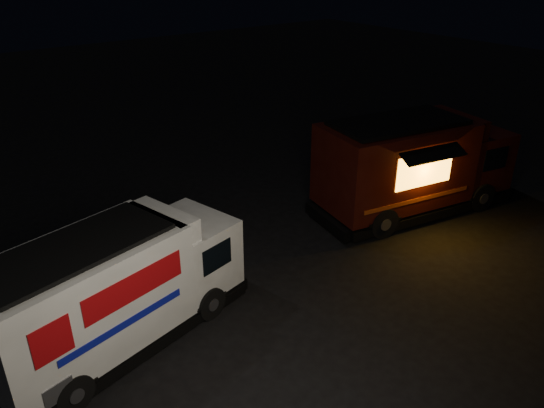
# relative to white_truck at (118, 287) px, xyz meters

# --- Properties ---
(ground) EXTENTS (80.00, 80.00, 0.00)m
(ground) POSITION_rel_white_truck_xyz_m (2.70, -0.90, -1.39)
(ground) COLOR black
(ground) RESTS_ON ground
(white_truck) EXTENTS (6.44, 3.43, 2.77)m
(white_truck) POSITION_rel_white_truck_xyz_m (0.00, 0.00, 0.00)
(white_truck) COLOR white
(white_truck) RESTS_ON ground
(red_truck) EXTENTS (7.18, 3.74, 3.18)m
(red_truck) POSITION_rel_white_truck_xyz_m (10.28, 0.35, 0.20)
(red_truck) COLOR #360F09
(red_truck) RESTS_ON ground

